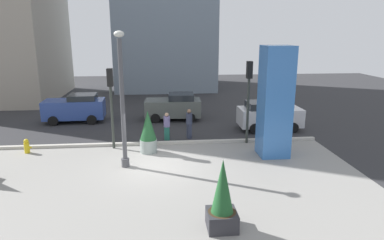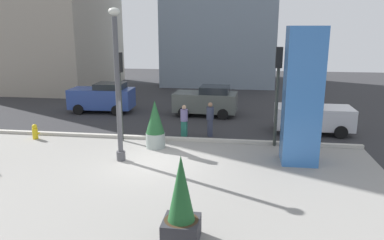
{
  "view_description": "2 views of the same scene",
  "coord_description": "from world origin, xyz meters",
  "px_view_note": "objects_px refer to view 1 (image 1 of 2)",
  "views": [
    {
      "loc": [
        0.3,
        -14.96,
        5.98
      ],
      "look_at": [
        1.69,
        -0.45,
        2.25
      ],
      "focal_mm": 32.43,
      "sensor_mm": 36.0,
      "label": 1
    },
    {
      "loc": [
        3.63,
        -13.85,
        5.31
      ],
      "look_at": [
        1.7,
        -0.41,
        1.93
      ],
      "focal_mm": 34.97,
      "sensor_mm": 36.0,
      "label": 2
    }
  ],
  "objects_px": {
    "car_passing_lane": "(269,116)",
    "traffic_light_corner": "(111,95)",
    "art_pillar_blue": "(275,102)",
    "traffic_light_far_side": "(249,89)",
    "potted_plant_near_right": "(222,199)",
    "fire_hydrant": "(27,146)",
    "pedestrian_by_curb": "(189,122)",
    "potted_plant_near_left": "(148,132)",
    "car_intersection": "(75,108)",
    "car_curb_east": "(174,107)",
    "lamp_post": "(122,104)",
    "pedestrian_on_sidewalk": "(167,125)"
  },
  "relations": [
    {
      "from": "car_passing_lane",
      "to": "traffic_light_corner",
      "type": "bearing_deg",
      "value": -163.16
    },
    {
      "from": "art_pillar_blue",
      "to": "traffic_light_far_side",
      "type": "relative_size",
      "value": 1.2
    },
    {
      "from": "potted_plant_near_right",
      "to": "traffic_light_corner",
      "type": "xyz_separation_m",
      "value": [
        -4.29,
        8.15,
        1.84
      ]
    },
    {
      "from": "fire_hydrant",
      "to": "pedestrian_by_curb",
      "type": "bearing_deg",
      "value": 11.38
    },
    {
      "from": "potted_plant_near_left",
      "to": "pedestrian_by_curb",
      "type": "xyz_separation_m",
      "value": [
        2.26,
        2.16,
        -0.1
      ]
    },
    {
      "from": "car_intersection",
      "to": "pedestrian_by_curb",
      "type": "bearing_deg",
      "value": -32.09
    },
    {
      "from": "fire_hydrant",
      "to": "traffic_light_far_side",
      "type": "relative_size",
      "value": 0.17
    },
    {
      "from": "potted_plant_near_left",
      "to": "traffic_light_corner",
      "type": "distance_m",
      "value": 2.69
    },
    {
      "from": "art_pillar_blue",
      "to": "fire_hydrant",
      "type": "relative_size",
      "value": 7.15
    },
    {
      "from": "traffic_light_far_side",
      "to": "car_intersection",
      "type": "xyz_separation_m",
      "value": [
        -10.44,
        5.73,
        -2.09
      ]
    },
    {
      "from": "car_curb_east",
      "to": "car_passing_lane",
      "type": "xyz_separation_m",
      "value": [
        5.78,
        -3.13,
        -0.02
      ]
    },
    {
      "from": "lamp_post",
      "to": "traffic_light_far_side",
      "type": "xyz_separation_m",
      "value": [
        6.36,
        2.88,
        0.11
      ]
    },
    {
      "from": "traffic_light_corner",
      "to": "car_passing_lane",
      "type": "bearing_deg",
      "value": 16.84
    },
    {
      "from": "traffic_light_far_side",
      "to": "traffic_light_corner",
      "type": "bearing_deg",
      "value": -178.3
    },
    {
      "from": "art_pillar_blue",
      "to": "car_passing_lane",
      "type": "bearing_deg",
      "value": 74.9
    },
    {
      "from": "traffic_light_corner",
      "to": "pedestrian_on_sidewalk",
      "type": "xyz_separation_m",
      "value": [
        2.83,
        1.15,
        -1.96
      ]
    },
    {
      "from": "traffic_light_far_side",
      "to": "pedestrian_on_sidewalk",
      "type": "xyz_separation_m",
      "value": [
        -4.37,
        0.94,
        -2.16
      ]
    },
    {
      "from": "car_passing_lane",
      "to": "pedestrian_on_sidewalk",
      "type": "height_order",
      "value": "car_passing_lane"
    },
    {
      "from": "fire_hydrant",
      "to": "potted_plant_near_right",
      "type": "bearing_deg",
      "value": -42.28
    },
    {
      "from": "traffic_light_corner",
      "to": "pedestrian_on_sidewalk",
      "type": "distance_m",
      "value": 3.63
    },
    {
      "from": "pedestrian_on_sidewalk",
      "to": "potted_plant_near_right",
      "type": "bearing_deg",
      "value": -81.08
    },
    {
      "from": "potted_plant_near_left",
      "to": "car_curb_east",
      "type": "relative_size",
      "value": 0.56
    },
    {
      "from": "art_pillar_blue",
      "to": "car_curb_east",
      "type": "distance_m",
      "value": 9.13
    },
    {
      "from": "lamp_post",
      "to": "potted_plant_near_left",
      "type": "height_order",
      "value": "lamp_post"
    },
    {
      "from": "potted_plant_near_right",
      "to": "pedestrian_by_curb",
      "type": "distance_m",
      "value": 9.48
    },
    {
      "from": "pedestrian_on_sidewalk",
      "to": "traffic_light_corner",
      "type": "bearing_deg",
      "value": -157.83
    },
    {
      "from": "lamp_post",
      "to": "car_intersection",
      "type": "height_order",
      "value": "lamp_post"
    },
    {
      "from": "traffic_light_corner",
      "to": "car_curb_east",
      "type": "height_order",
      "value": "traffic_light_corner"
    },
    {
      "from": "art_pillar_blue",
      "to": "car_curb_east",
      "type": "xyz_separation_m",
      "value": [
        -4.54,
        7.71,
        -1.77
      ]
    },
    {
      "from": "potted_plant_near_left",
      "to": "car_passing_lane",
      "type": "distance_m",
      "value": 8.22
    },
    {
      "from": "traffic_light_corner",
      "to": "car_curb_east",
      "type": "xyz_separation_m",
      "value": [
        3.45,
        5.92,
        -1.92
      ]
    },
    {
      "from": "pedestrian_by_curb",
      "to": "car_intersection",
      "type": "bearing_deg",
      "value": 147.91
    },
    {
      "from": "pedestrian_on_sidewalk",
      "to": "pedestrian_by_curb",
      "type": "bearing_deg",
      "value": 7.95
    },
    {
      "from": "lamp_post",
      "to": "pedestrian_by_curb",
      "type": "height_order",
      "value": "lamp_post"
    },
    {
      "from": "car_curb_east",
      "to": "car_intersection",
      "type": "relative_size",
      "value": 0.97
    },
    {
      "from": "art_pillar_blue",
      "to": "traffic_light_far_side",
      "type": "distance_m",
      "value": 2.18
    },
    {
      "from": "art_pillar_blue",
      "to": "fire_hydrant",
      "type": "xyz_separation_m",
      "value": [
        -12.27,
        1.43,
        -2.31
      ]
    },
    {
      "from": "fire_hydrant",
      "to": "traffic_light_corner",
      "type": "bearing_deg",
      "value": 4.75
    },
    {
      "from": "potted_plant_near_left",
      "to": "pedestrian_by_curb",
      "type": "height_order",
      "value": "potted_plant_near_left"
    },
    {
      "from": "car_passing_lane",
      "to": "potted_plant_near_right",
      "type": "bearing_deg",
      "value": -114.27
    },
    {
      "from": "pedestrian_by_curb",
      "to": "pedestrian_on_sidewalk",
      "type": "distance_m",
      "value": 1.29
    },
    {
      "from": "car_curb_east",
      "to": "pedestrian_on_sidewalk",
      "type": "relative_size",
      "value": 2.45
    },
    {
      "from": "lamp_post",
      "to": "pedestrian_on_sidewalk",
      "type": "bearing_deg",
      "value": 62.51
    },
    {
      "from": "lamp_post",
      "to": "potted_plant_near_left",
      "type": "relative_size",
      "value": 2.76
    },
    {
      "from": "traffic_light_corner",
      "to": "car_intersection",
      "type": "height_order",
      "value": "traffic_light_corner"
    },
    {
      "from": "fire_hydrant",
      "to": "car_intersection",
      "type": "distance_m",
      "value": 6.41
    },
    {
      "from": "traffic_light_corner",
      "to": "car_intersection",
      "type": "relative_size",
      "value": 1.04
    },
    {
      "from": "traffic_light_far_side",
      "to": "car_passing_lane",
      "type": "xyz_separation_m",
      "value": [
        2.03,
        2.58,
        -2.15
      ]
    },
    {
      "from": "car_passing_lane",
      "to": "pedestrian_by_curb",
      "type": "distance_m",
      "value": 5.32
    },
    {
      "from": "car_passing_lane",
      "to": "car_curb_east",
      "type": "bearing_deg",
      "value": 151.55
    }
  ]
}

